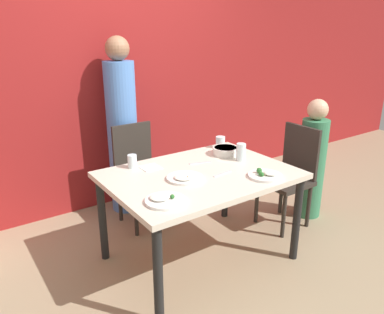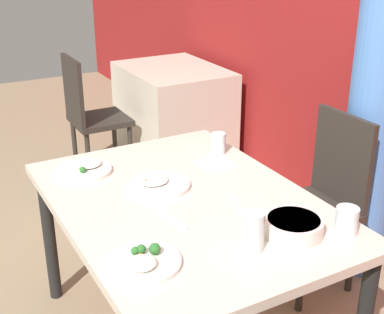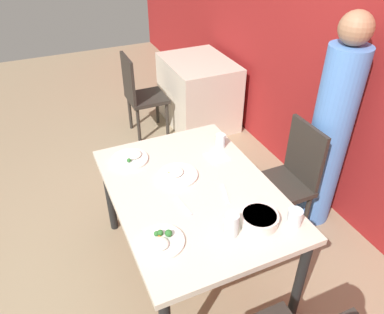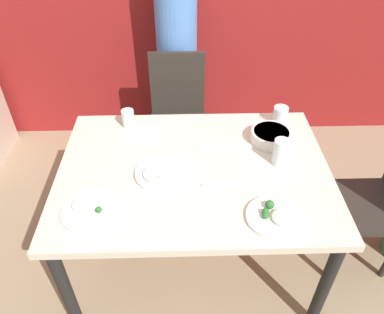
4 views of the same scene
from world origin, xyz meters
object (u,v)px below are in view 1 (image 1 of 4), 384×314
object	(u,v)px
chair_adult_spot	(139,171)
chair_child_spot	(290,173)
person_child	(312,163)
plate_rice_adult	(185,178)
person_adult	(122,132)
glass_water_tall	(132,161)
bowl_curry	(225,151)

from	to	relation	value
chair_adult_spot	chair_child_spot	bearing A→B (deg)	-36.91
person_child	plate_rice_adult	xyz separation A→B (m)	(-1.47, -0.05, 0.21)
chair_child_spot	person_adult	xyz separation A→B (m)	(-1.10, 1.14, 0.30)
chair_adult_spot	glass_water_tall	bearing A→B (deg)	-121.29
glass_water_tall	bowl_curry	bearing A→B (deg)	-11.86
person_child	plate_rice_adult	world-z (taller)	person_child
chair_adult_spot	bowl_curry	xyz separation A→B (m)	(0.51, -0.61, 0.27)
chair_child_spot	person_child	distance (m)	0.29
bowl_curry	person_adult	bearing A→B (deg)	118.73
chair_adult_spot	person_child	size ratio (longest dim) A/B	0.81
person_child	glass_water_tall	world-z (taller)	person_child
glass_water_tall	chair_adult_spot	bearing A→B (deg)	58.71
chair_adult_spot	glass_water_tall	size ratio (longest dim) A/B	8.98
bowl_curry	glass_water_tall	distance (m)	0.80
chair_adult_spot	chair_child_spot	xyz separation A→B (m)	(1.10, -0.83, 0.00)
bowl_curry	plate_rice_adult	size ratio (longest dim) A/B	0.82
chair_child_spot	plate_rice_adult	size ratio (longest dim) A/B	3.50
chair_child_spot	person_child	size ratio (longest dim) A/B	0.81
bowl_curry	plate_rice_adult	world-z (taller)	bowl_curry
person_adult	person_child	size ratio (longest dim) A/B	1.47
chair_child_spot	person_adult	world-z (taller)	person_adult
chair_child_spot	person_adult	distance (m)	1.62
person_child	bowl_curry	xyz separation A→B (m)	(-0.89, 0.21, 0.23)
person_adult	plate_rice_adult	xyz separation A→B (m)	(-0.08, -1.19, -0.05)
person_adult	bowl_curry	distance (m)	1.06
person_child	plate_rice_adult	size ratio (longest dim) A/B	4.34
person_adult	glass_water_tall	size ratio (longest dim) A/B	16.39
chair_adult_spot	plate_rice_adult	xyz separation A→B (m)	(-0.08, -0.87, 0.25)
chair_adult_spot	plate_rice_adult	distance (m)	0.91
person_child	chair_adult_spot	bearing A→B (deg)	149.29
person_adult	person_child	xyz separation A→B (m)	(1.39, -1.14, -0.26)
plate_rice_adult	person_child	bearing A→B (deg)	1.79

